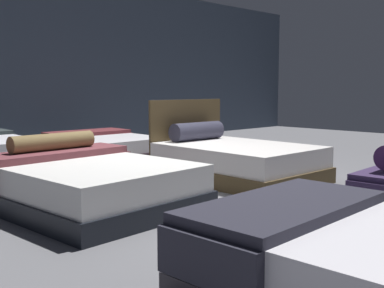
% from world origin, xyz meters
% --- Properties ---
extents(ground_plane, '(18.00, 18.00, 0.02)m').
position_xyz_m(ground_plane, '(0.00, 0.00, -0.01)').
color(ground_plane, slate).
extents(bed_0, '(1.58, 1.96, 0.51)m').
position_xyz_m(bed_0, '(-1.21, -3.05, 0.23)').
color(bed_0, '#2A262F').
rests_on(bed_0, ground_plane).
extents(bed_2, '(1.77, 2.03, 0.73)m').
position_xyz_m(bed_2, '(-1.13, -0.08, 0.25)').
color(bed_2, black).
rests_on(bed_2, ground_plane).
extents(bed_3, '(1.51, 2.08, 1.05)m').
position_xyz_m(bed_3, '(1.14, -0.07, 0.26)').
color(bed_3, brown).
rests_on(bed_3, ground_plane).
extents(bed_5, '(1.62, 1.96, 0.43)m').
position_xyz_m(bed_5, '(1.10, 2.96, 0.19)').
color(bed_5, '#34262D').
rests_on(bed_5, ground_plane).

